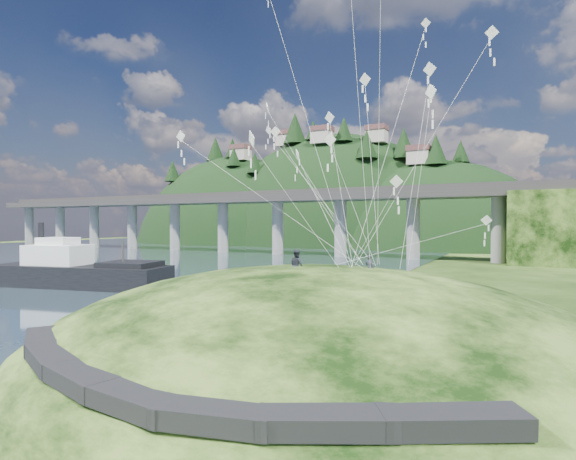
% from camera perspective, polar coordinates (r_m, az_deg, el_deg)
% --- Properties ---
extents(ground, '(320.00, 320.00, 0.00)m').
position_cam_1_polar(ground, '(28.97, -13.00, -14.11)').
color(ground, black).
rests_on(ground, ground).
extents(grass_hill, '(36.00, 32.00, 13.00)m').
position_cam_1_polar(grass_hill, '(26.94, 3.82, -18.60)').
color(grass_hill, black).
rests_on(grass_hill, ground).
extents(footpath, '(22.29, 5.84, 0.83)m').
position_cam_1_polar(footpath, '(16.65, -15.39, -18.15)').
color(footpath, black).
rests_on(footpath, ground).
extents(bridge, '(160.00, 11.00, 15.00)m').
position_cam_1_polar(bridge, '(101.67, 1.44, 2.22)').
color(bridge, '#2D2B2B').
rests_on(bridge, ground).
extents(far_ridge, '(153.00, 70.00, 94.50)m').
position_cam_1_polar(far_ridge, '(156.87, 4.19, -4.48)').
color(far_ridge, black).
rests_on(far_ridge, ground).
extents(work_barge, '(22.17, 10.37, 7.50)m').
position_cam_1_polar(work_barge, '(57.95, -25.27, -4.70)').
color(work_barge, black).
rests_on(work_barge, ground).
extents(wooden_dock, '(13.69, 6.51, 0.98)m').
position_cam_1_polar(wooden_dock, '(34.05, -10.66, -11.06)').
color(wooden_dock, '#352116').
rests_on(wooden_dock, ground).
extents(kite_flyers, '(4.86, 2.24, 1.96)m').
position_cam_1_polar(kite_flyers, '(26.38, 3.01, -2.63)').
color(kite_flyers, '#272834').
rests_on(kite_flyers, ground).
extents(kite_swarm, '(17.82, 14.55, 21.18)m').
position_cam_1_polar(kite_swarm, '(29.20, 7.61, 17.60)').
color(kite_swarm, silver).
rests_on(kite_swarm, ground).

